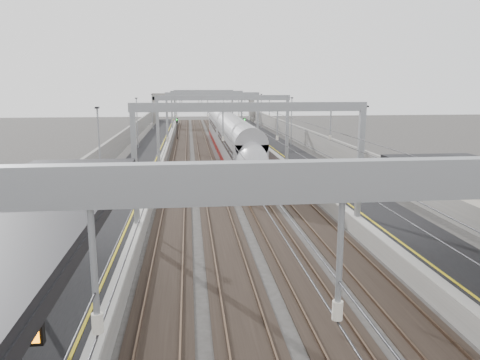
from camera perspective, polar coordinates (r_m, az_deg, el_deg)
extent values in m
cube|color=black|center=(49.25, -11.59, 1.86)|extent=(4.00, 120.00, 1.00)
cube|color=black|center=(50.32, 6.87, 2.21)|extent=(4.00, 120.00, 1.00)
cube|color=black|center=(49.12, -7.50, 1.43)|extent=(2.40, 140.00, 0.08)
cube|color=brown|center=(49.12, -8.34, 1.51)|extent=(0.07, 140.00, 0.14)
cube|color=brown|center=(49.09, -6.66, 1.55)|extent=(0.07, 140.00, 0.14)
cube|color=black|center=(49.14, -4.00, 1.50)|extent=(2.40, 140.00, 0.08)
cube|color=brown|center=(49.10, -4.84, 1.59)|extent=(0.07, 140.00, 0.14)
cube|color=brown|center=(49.16, -3.16, 1.62)|extent=(0.07, 140.00, 0.14)
cube|color=black|center=(49.34, -0.52, 1.57)|extent=(2.40, 140.00, 0.08)
cube|color=brown|center=(49.26, -1.35, 1.66)|extent=(0.07, 140.00, 0.14)
cube|color=brown|center=(49.40, 0.31, 1.69)|extent=(0.07, 140.00, 0.14)
cube|color=black|center=(49.73, 2.93, 1.63)|extent=(2.40, 140.00, 0.08)
cube|color=brown|center=(49.60, 2.10, 1.72)|extent=(0.07, 140.00, 0.14)
cube|color=brown|center=(49.83, 3.74, 1.75)|extent=(0.07, 140.00, 0.14)
cube|color=gray|center=(6.43, 25.24, 0.23)|extent=(13.00, 0.25, 0.50)
cube|color=gray|center=(25.88, -12.72, 1.85)|extent=(0.28, 0.28, 6.60)
cube|color=gray|center=(27.47, 14.41, 2.31)|extent=(0.28, 0.28, 6.60)
cube|color=gray|center=(25.62, 1.28, 8.90)|extent=(13.00, 0.25, 0.50)
cube|color=gray|center=(45.66, -9.98, 6.00)|extent=(0.28, 0.28, 6.60)
cube|color=gray|center=(46.58, 5.77, 6.22)|extent=(0.28, 0.28, 6.60)
cube|color=gray|center=(45.51, -2.06, 9.99)|extent=(13.00, 0.25, 0.50)
cube|color=gray|center=(65.57, -8.89, 7.63)|extent=(0.28, 0.28, 6.60)
cube|color=gray|center=(66.21, 2.16, 7.79)|extent=(0.28, 0.28, 6.60)
cube|color=gray|center=(65.47, -3.37, 10.41)|extent=(13.00, 0.25, 0.50)
cube|color=gray|center=(85.53, -8.31, 8.50)|extent=(0.28, 0.28, 6.60)
cube|color=gray|center=(86.02, 0.20, 8.63)|extent=(0.28, 0.28, 6.60)
cube|color=gray|center=(85.45, -4.07, 10.63)|extent=(13.00, 0.25, 0.50)
cube|color=gray|center=(103.50, -7.97, 9.00)|extent=(0.28, 0.28, 6.60)
cube|color=gray|center=(103.91, -0.93, 9.11)|extent=(0.28, 0.28, 6.60)
cube|color=gray|center=(103.43, -4.47, 10.76)|extent=(13.00, 0.25, 0.50)
cylinder|color=#262628|center=(53.47, -7.55, 8.13)|extent=(0.03, 140.00, 0.03)
cylinder|color=#262628|center=(53.49, -4.30, 8.20)|extent=(0.03, 140.00, 0.03)
cylinder|color=#262628|center=(53.68, -1.07, 8.24)|extent=(0.03, 140.00, 0.03)
cylinder|color=#262628|center=(54.03, 2.14, 8.25)|extent=(0.03, 140.00, 0.03)
cylinder|color=black|center=(19.29, -25.33, -6.21)|extent=(0.20, 0.20, 4.00)
cube|color=gray|center=(103.45, -4.46, 10.12)|extent=(22.00, 2.20, 1.40)
cube|color=gray|center=(103.76, -10.30, 8.27)|extent=(1.00, 2.20, 6.20)
cube|color=gray|center=(104.44, 1.40, 8.46)|extent=(1.00, 2.20, 6.20)
cube|color=gray|center=(49.49, -15.34, 3.02)|extent=(0.30, 120.00, 3.20)
cube|color=gray|center=(50.98, 10.41, 3.48)|extent=(0.30, 120.00, 3.20)
cube|color=maroon|center=(48.03, -0.37, 1.97)|extent=(2.67, 22.76, 0.79)
cube|color=#A2A2A7|center=(47.75, -0.37, 4.20)|extent=(2.67, 22.76, 2.97)
cube|color=black|center=(40.30, 0.79, -0.32)|extent=(1.98, 2.37, 0.49)
cube|color=maroon|center=(70.89, -2.30, 5.03)|extent=(2.67, 22.76, 0.79)
cube|color=#A2A2A7|center=(70.71, -2.31, 6.54)|extent=(2.67, 22.76, 2.97)
cube|color=black|center=(63.04, -1.79, 3.94)|extent=(1.98, 2.37, 0.49)
ellipsoid|color=#A2A2A7|center=(36.43, 1.49, 1.46)|extent=(2.67, 5.15, 4.16)
cube|color=yellow|center=(34.53, 1.96, -0.60)|extent=(1.68, 0.12, 1.48)
cube|color=black|center=(34.68, 1.87, 1.95)|extent=(1.58, 0.57, 0.93)
cylinder|color=black|center=(75.05, -7.68, 5.98)|extent=(0.12, 0.12, 3.00)
cube|color=black|center=(74.92, -7.71, 7.20)|extent=(0.32, 0.22, 0.75)
sphere|color=#0CE526|center=(74.78, -7.71, 7.31)|extent=(0.16, 0.16, 0.16)
cylinder|color=black|center=(70.23, -0.87, 5.71)|extent=(0.12, 0.12, 3.00)
cube|color=black|center=(70.09, -0.87, 7.02)|extent=(0.32, 0.22, 0.75)
sphere|color=red|center=(69.95, -0.86, 7.13)|extent=(0.16, 0.16, 0.16)
cylinder|color=black|center=(74.24, 0.55, 6.02)|extent=(0.12, 0.12, 3.00)
cube|color=black|center=(74.11, 0.55, 7.26)|extent=(0.32, 0.22, 0.75)
sphere|color=#0CE526|center=(73.97, 0.57, 7.36)|extent=(0.16, 0.16, 0.16)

